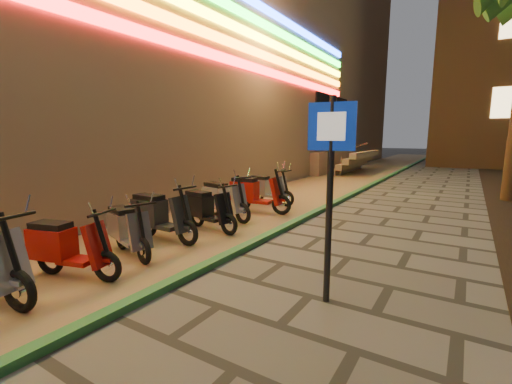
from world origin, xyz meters
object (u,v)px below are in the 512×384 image
Objects in this scene: scooter_8 at (206,208)px; scooter_7 at (158,215)px; pedestrian_sign at (330,172)px; scooter_6 at (127,229)px; scooter_9 at (222,199)px; scooter_10 at (253,193)px; scooter_11 at (266,189)px; scooter_5 at (65,247)px.

scooter_7 is at bearing -96.51° from scooter_8.
scooter_6 is at bearing 174.91° from pedestrian_sign.
scooter_10 reaches higher than scooter_9.
scooter_6 is 0.84× the size of scooter_10.
scooter_8 is 1.04m from scooter_9.
scooter_6 is 1.97m from scooter_8.
scooter_10 reaches higher than scooter_6.
scooter_8 is at bearing -96.46° from scooter_10.
scooter_10 reaches higher than scooter_11.
scooter_8 reaches higher than scooter_6.
scooter_8 is at bearing -81.26° from scooter_11.
scooter_7 is (-0.26, 2.01, 0.04)m from scooter_5.
pedestrian_sign reaches higher than scooter_10.
scooter_7 is (-0.18, 0.88, 0.05)m from scooter_6.
pedestrian_sign is 5.30m from scooter_10.
pedestrian_sign is 6.35m from scooter_11.
scooter_10 is 1.11× the size of scooter_11.
scooter_9 is (-0.00, 2.08, -0.00)m from scooter_7.
scooter_6 is at bearing -78.03° from scooter_7.
scooter_7 is 1.00× the size of scooter_9.
pedestrian_sign reaches higher than scooter_8.
pedestrian_sign is at bearing -18.27° from scooter_8.
pedestrian_sign is at bearing -54.78° from scooter_10.
pedestrian_sign is 3.79m from scooter_6.
scooter_5 is at bearing -68.61° from scooter_6.
scooter_9 is 1.04× the size of scooter_11.
scooter_9 reaches higher than scooter_5.
scooter_5 is 2.03m from scooter_7.
scooter_5 is at bearing -167.48° from pedestrian_sign.
scooter_11 is at bearing 76.73° from scooter_5.
scooter_8 is 0.89× the size of scooter_10.
scooter_11 reaches higher than scooter_6.
scooter_10 is at bearing -73.08° from scooter_11.
scooter_9 is 1.06m from scooter_10.
scooter_9 is (-0.18, 2.96, 0.05)m from scooter_6.
scooter_5 is 1.13m from scooter_6.
scooter_7 is at bearing 118.55° from scooter_6.
scooter_10 is at bearing 85.43° from scooter_7.
scooter_9 is (-0.30, 0.99, 0.03)m from scooter_8.
scooter_6 is 5.13m from scooter_11.
pedestrian_sign is 1.62× the size of scooter_11.
scooter_7 is 1.05× the size of scooter_11.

